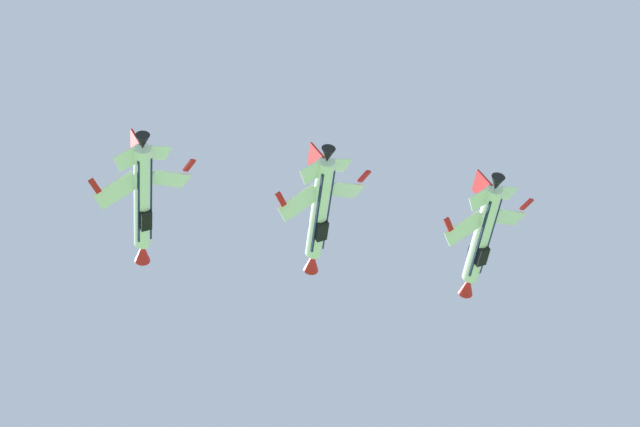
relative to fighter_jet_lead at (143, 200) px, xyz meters
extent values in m
cylinder|color=white|center=(-0.07, -0.27, 0.00)|extent=(4.88, 12.01, 1.70)
cube|color=#191E4C|center=(0.13, -0.33, -0.42)|extent=(4.14, 10.10, 1.02)
cone|color=red|center=(1.86, 6.61, 0.00)|extent=(2.15, 2.73, 1.56)
cone|color=black|center=(-1.90, -6.77, 0.00)|extent=(1.74, 1.91, 1.36)
ellipsoid|color=#192333|center=(0.36, 2.35, 0.56)|extent=(2.29, 3.48, 1.48)
cube|color=black|center=(0.87, 1.71, -0.72)|extent=(1.91, 2.49, 1.25)
cube|color=white|center=(-2.73, -1.31, -1.28)|extent=(4.08, 4.01, 2.11)
cube|color=red|center=(-4.83, -1.88, -2.25)|extent=(1.54, 1.57, 0.47)
cube|color=white|center=(1.73, -2.56, 1.12)|extent=(4.14, 2.67, 2.11)
cube|color=red|center=(3.22, -4.14, 2.09)|extent=(0.93, 1.69, 0.47)
cube|color=white|center=(-2.76, -4.82, -0.71)|extent=(2.64, 2.58, 1.15)
cube|color=white|center=(-0.15, -5.55, 0.70)|extent=(2.20, 1.91, 1.15)
cube|color=red|center=(-2.17, -4.67, 1.60)|extent=(2.03, 2.87, 2.40)
cylinder|color=white|center=(16.72, -4.50, 1.12)|extent=(4.88, 12.01, 1.70)
cube|color=#191E4C|center=(16.94, -4.57, 0.72)|extent=(4.12, 10.10, 1.07)
cone|color=red|center=(18.65, 2.38, 1.12)|extent=(2.15, 2.73, 1.56)
cone|color=black|center=(14.89, -11.00, 1.12)|extent=(1.74, 1.91, 1.36)
ellipsoid|color=#192333|center=(17.13, -1.88, 1.68)|extent=(2.31, 3.49, 1.50)
cube|color=black|center=(17.69, -2.53, 0.42)|extent=(1.92, 2.49, 1.28)
cube|color=white|center=(14.11, -5.55, -0.25)|extent=(4.02, 3.96, 2.26)
cube|color=red|center=(12.06, -6.14, -1.29)|extent=(1.54, 1.57, 0.49)
cube|color=white|center=(18.48, -6.78, 2.35)|extent=(4.06, 2.66, 2.26)
cube|color=red|center=(19.93, -8.35, 3.39)|extent=(0.93, 1.69, 0.49)
cube|color=white|center=(14.07, -9.06, 0.36)|extent=(2.61, 2.56, 1.23)
cube|color=white|center=(16.61, -9.77, 1.88)|extent=(2.16, 1.91, 1.23)
cube|color=red|center=(14.56, -8.88, 2.69)|extent=(2.11, 2.90, 2.36)
cylinder|color=white|center=(33.20, -7.54, 1.07)|extent=(4.88, 12.01, 1.70)
cube|color=#191E4C|center=(33.40, -7.60, 0.66)|extent=(4.14, 10.10, 1.00)
cone|color=red|center=(35.13, -0.66, 1.07)|extent=(2.15, 2.73, 1.56)
cone|color=black|center=(31.37, -14.04, 1.07)|extent=(1.74, 1.91, 1.36)
ellipsoid|color=#192333|center=(33.64, -4.92, 1.64)|extent=(2.28, 3.48, 1.47)
cube|color=black|center=(34.13, -5.56, 0.35)|extent=(1.90, 2.49, 1.24)
cube|color=white|center=(30.52, -8.57, -0.17)|extent=(4.10, 4.03, 2.05)
cube|color=red|center=(28.41, -9.14, -1.10)|extent=(1.54, 1.57, 0.46)
cube|color=white|center=(35.02, -9.83, 2.16)|extent=(4.17, 2.68, 2.05)
cube|color=red|center=(36.53, -11.42, 3.10)|extent=(0.93, 1.69, 0.46)
cube|color=white|center=(30.50, -12.08, 0.39)|extent=(2.65, 2.59, 1.12)
cube|color=white|center=(33.13, -12.82, 1.75)|extent=(2.22, 1.91, 1.12)
cube|color=red|center=(31.12, -11.94, 2.69)|extent=(1.99, 2.86, 2.42)
camera|label=1|loc=(-8.04, -65.67, -77.24)|focal=58.10mm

